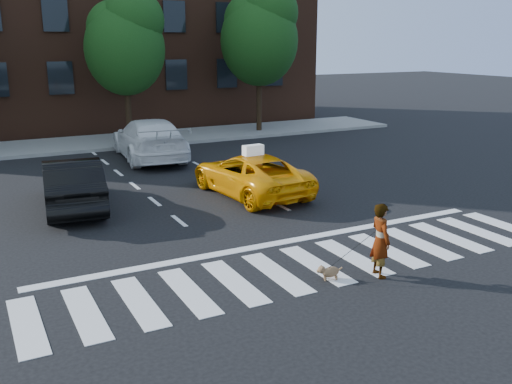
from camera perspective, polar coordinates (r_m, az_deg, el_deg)
ground at (r=12.77m, az=6.03°, el=-7.27°), size 120.00×120.00×0.00m
crosswalk at (r=12.77m, az=6.03°, el=-7.25°), size 13.00×2.40×0.01m
stop_line at (r=14.03m, az=2.44°, el=-5.08°), size 12.00×0.30×0.01m
sidewalk_far at (r=28.50m, az=-13.70°, el=4.97°), size 30.00×4.00×0.15m
building at (r=35.46m, az=-17.40°, el=16.24°), size 26.00×10.00×12.00m
tree_mid at (r=27.75m, az=-12.96°, el=14.68°), size 3.69×3.69×7.10m
tree_right at (r=30.31m, az=0.38°, el=15.82°), size 4.00×4.00×7.70m
taxi at (r=18.19m, az=-0.58°, el=1.77°), size 2.59×4.93×1.32m
black_sedan at (r=17.51m, az=-17.87°, el=0.81°), size 2.10×4.71×1.50m
white_suv at (r=24.13m, az=-10.61°, el=5.24°), size 2.85×5.98×1.68m
woman at (r=12.14m, az=12.34°, el=-4.73°), size 0.47×0.63×1.59m
dog at (r=11.98m, az=7.29°, el=-7.90°), size 0.53×0.35×0.31m
taxi_sign at (r=17.85m, az=-0.30°, el=4.21°), size 0.67×0.33×0.32m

